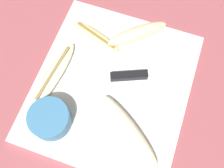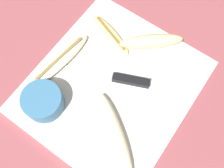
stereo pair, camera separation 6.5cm
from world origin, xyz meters
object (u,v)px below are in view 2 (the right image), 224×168
banana_golden_short (111,35)px  knife (121,79)px  prep_bowl (43,102)px  banana_soft_right (151,41)px  banana_bright_far (115,133)px  banana_pale_long (60,60)px

banana_golden_short → knife: bearing=-132.7°
knife → prep_bowl: 0.20m
knife → prep_bowl: size_ratio=2.31×
knife → banana_soft_right: bearing=-26.4°
prep_bowl → banana_bright_far: bearing=-77.8°
banana_bright_far → banana_pale_long: bearing=72.2°
banana_golden_short → banana_bright_far: size_ratio=0.85×
banana_golden_short → banana_bright_far: 0.27m
knife → banana_golden_short: size_ratio=1.39×
banana_bright_far → prep_bowl: size_ratio=1.95×
banana_bright_far → prep_bowl: prep_bowl is taller
banana_golden_short → prep_bowl: 0.25m
banana_bright_far → prep_bowl: 0.19m
knife → banana_golden_short: (0.09, 0.10, 0.00)m
banana_soft_right → prep_bowl: prep_bowl is taller
knife → banana_bright_far: banana_bright_far is taller
knife → banana_soft_right: size_ratio=1.45×
knife → banana_soft_right: (0.13, -0.01, 0.01)m
banana_golden_short → banana_bright_far: (-0.21, -0.16, 0.01)m
knife → banana_pale_long: bearing=84.1°
banana_soft_right → prep_bowl: bearing=157.1°
banana_bright_far → banana_pale_long: (0.07, 0.22, -0.00)m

